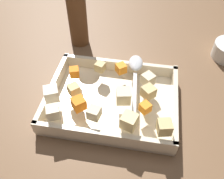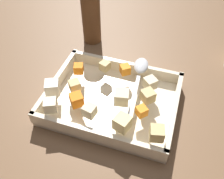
# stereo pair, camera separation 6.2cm
# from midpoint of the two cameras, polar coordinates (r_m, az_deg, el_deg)

# --- Properties ---
(ground_plane) EXTENTS (4.00, 4.00, 0.00)m
(ground_plane) POSITION_cam_midpoint_polar(r_m,az_deg,el_deg) (0.66, -1.67, -3.60)
(ground_plane) COLOR brown
(baking_dish) EXTENTS (0.33, 0.26, 0.05)m
(baking_dish) POSITION_cam_midpoint_polar(r_m,az_deg,el_deg) (0.65, -2.71, -2.87)
(baking_dish) COLOR beige
(baking_dish) RESTS_ON ground_plane
(carrot_chunk_center) EXTENTS (0.03, 0.03, 0.02)m
(carrot_chunk_center) POSITION_cam_midpoint_polar(r_m,az_deg,el_deg) (0.67, -11.35, 3.85)
(carrot_chunk_center) COLOR orange
(carrot_chunk_center) RESTS_ON baking_dish
(carrot_chunk_front_center) EXTENTS (0.03, 0.03, 0.02)m
(carrot_chunk_front_center) POSITION_cam_midpoint_polar(r_m,az_deg,el_deg) (0.67, -0.77, 4.84)
(carrot_chunk_front_center) COLOR orange
(carrot_chunk_front_center) RESTS_ON baking_dish
(carrot_chunk_near_left) EXTENTS (0.03, 0.03, 0.02)m
(carrot_chunk_near_left) POSITION_cam_midpoint_polar(r_m,az_deg,el_deg) (0.58, 4.70, -4.35)
(carrot_chunk_near_left) COLOR orange
(carrot_chunk_near_left) RESTS_ON baking_dish
(carrot_chunk_heap_top) EXTENTS (0.04, 0.04, 0.03)m
(carrot_chunk_heap_top) POSITION_cam_midpoint_polar(r_m,az_deg,el_deg) (0.59, -10.70, -3.39)
(carrot_chunk_heap_top) COLOR orange
(carrot_chunk_heap_top) RESTS_ON baking_dish
(potato_chunk_corner_nw) EXTENTS (0.03, 0.03, 0.03)m
(potato_chunk_corner_nw) POSITION_cam_midpoint_polar(r_m,az_deg,el_deg) (0.57, -7.31, -5.58)
(potato_chunk_corner_nw) COLOR beige
(potato_chunk_corner_nw) RESTS_ON baking_dish
(potato_chunk_mid_left) EXTENTS (0.04, 0.04, 0.03)m
(potato_chunk_mid_left) POSITION_cam_midpoint_polar(r_m,az_deg,el_deg) (0.55, 8.90, -8.81)
(potato_chunk_mid_left) COLOR tan
(potato_chunk_mid_left) RESTS_ON baking_dish
(potato_chunk_far_left) EXTENTS (0.04, 0.04, 0.03)m
(potato_chunk_far_left) POSITION_cam_midpoint_polar(r_m,az_deg,el_deg) (0.64, 5.67, 2.25)
(potato_chunk_far_left) COLOR beige
(potato_chunk_far_left) RESTS_ON baking_dish
(potato_chunk_rim_edge) EXTENTS (0.04, 0.04, 0.03)m
(potato_chunk_rim_edge) POSITION_cam_midpoint_polar(r_m,az_deg,el_deg) (0.61, 5.57, -0.85)
(potato_chunk_rim_edge) COLOR tan
(potato_chunk_rim_edge) RESTS_ON baking_dish
(potato_chunk_far_right) EXTENTS (0.04, 0.04, 0.03)m
(potato_chunk_far_right) POSITION_cam_midpoint_polar(r_m,az_deg,el_deg) (0.62, -11.66, -0.15)
(potato_chunk_far_right) COLOR tan
(potato_chunk_far_right) RESTS_ON baking_dish
(potato_chunk_near_right) EXTENTS (0.03, 0.03, 0.02)m
(potato_chunk_near_right) POSITION_cam_midpoint_polar(r_m,az_deg,el_deg) (0.68, -5.36, 5.16)
(potato_chunk_near_right) COLOR tan
(potato_chunk_near_right) RESTS_ON baking_dish
(potato_chunk_corner_ne) EXTENTS (0.04, 0.04, 0.03)m
(potato_chunk_corner_ne) POSITION_cam_midpoint_polar(r_m,az_deg,el_deg) (0.59, -0.31, -1.65)
(potato_chunk_corner_ne) COLOR beige
(potato_chunk_corner_ne) RESTS_ON baking_dish
(potato_chunk_under_handle) EXTENTS (0.04, 0.04, 0.03)m
(potato_chunk_under_handle) POSITION_cam_midpoint_polar(r_m,az_deg,el_deg) (0.55, 0.77, -7.53)
(potato_chunk_under_handle) COLOR #E0CC89
(potato_chunk_under_handle) RESTS_ON baking_dish
(potato_chunk_near_spoon) EXTENTS (0.04, 0.04, 0.03)m
(potato_chunk_near_spoon) POSITION_cam_midpoint_polar(r_m,az_deg,el_deg) (0.59, -16.47, -5.21)
(potato_chunk_near_spoon) COLOR beige
(potato_chunk_near_spoon) RESTS_ON baking_dish
(parsnip_chunk_corner_sw) EXTENTS (0.04, 0.04, 0.03)m
(parsnip_chunk_corner_sw) POSITION_cam_midpoint_polar(r_m,az_deg,el_deg) (0.62, -16.66, -1.12)
(parsnip_chunk_corner_sw) COLOR silver
(parsnip_chunk_corner_sw) RESTS_ON baking_dish
(serving_spoon) EXTENTS (0.04, 0.21, 0.02)m
(serving_spoon) POSITION_cam_midpoint_polar(r_m,az_deg,el_deg) (0.68, 2.92, 5.24)
(serving_spoon) COLOR silver
(serving_spoon) RESTS_ON baking_dish
(pepper_mill) EXTENTS (0.06, 0.06, 0.24)m
(pepper_mill) POSITION_cam_midpoint_polar(r_m,az_deg,el_deg) (0.82, -10.38, 17.07)
(pepper_mill) COLOR brown
(pepper_mill) RESTS_ON ground_plane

